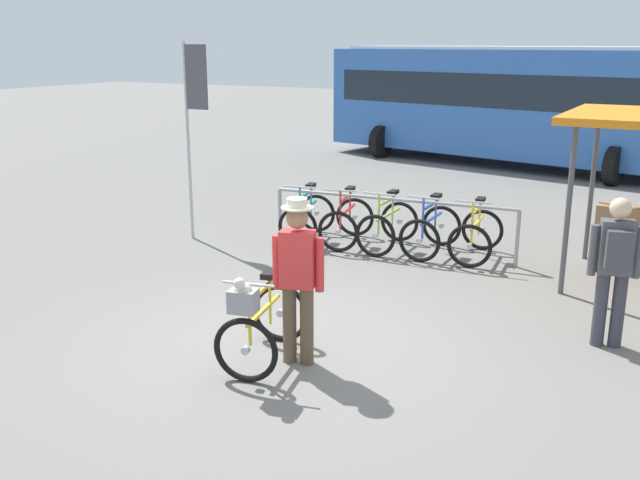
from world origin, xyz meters
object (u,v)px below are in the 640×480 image
object	(u,v)px
person_with_featured_bike	(298,275)
racked_bike_lime	(388,226)
racked_bike_yellow	(476,235)
pedestrian_with_backpack	(615,264)
racked_bike_teal	(308,218)
racked_bike_blue	(431,231)
racked_bike_red	(347,222)
bus_distant	(510,99)
banner_flag	(193,104)
featured_bicycle	(260,321)

from	to	relation	value
person_with_featured_bike	racked_bike_lime	bearing A→B (deg)	100.72
racked_bike_yellow	pedestrian_with_backpack	distance (m)	3.38
racked_bike_teal	racked_bike_lime	world-z (taller)	same
racked_bike_teal	racked_bike_blue	world-z (taller)	same
racked_bike_teal	racked_bike_lime	xyz separation A→B (m)	(1.40, 0.11, -0.00)
racked_bike_red	pedestrian_with_backpack	xyz separation A→B (m)	(4.26, -2.37, 0.57)
pedestrian_with_backpack	bus_distant	xyz separation A→B (m)	(-3.92, 11.58, 0.80)
racked_bike_red	racked_bike_lime	bearing A→B (deg)	4.41
racked_bike_lime	person_with_featured_bike	bearing A→B (deg)	-79.28
racked_bike_yellow	person_with_featured_bike	distance (m)	4.51
banner_flag	pedestrian_with_backpack	bearing A→B (deg)	-12.66
pedestrian_with_backpack	bus_distant	bearing A→B (deg)	108.72
racked_bike_red	banner_flag	bearing A→B (deg)	-158.76
bus_distant	pedestrian_with_backpack	bearing A→B (deg)	-71.28
racked_bike_lime	racked_bike_yellow	distance (m)	1.40
racked_bike_blue	person_with_featured_bike	world-z (taller)	person_with_featured_bike
racked_bike_blue	racked_bike_yellow	xyz separation A→B (m)	(0.70, 0.05, -0.00)
racked_bike_blue	racked_bike_yellow	bearing A→B (deg)	4.41
racked_bike_teal	racked_bike_blue	size ratio (longest dim) A/B	1.10
person_with_featured_bike	banner_flag	world-z (taller)	banner_flag
featured_bicycle	racked_bike_red	bearing A→B (deg)	105.00
racked_bike_red	banner_flag	distance (m)	3.10
bus_distant	banner_flag	xyz separation A→B (m)	(-2.65, -10.10, 0.49)
racked_bike_yellow	person_with_featured_bike	world-z (taller)	person_with_featured_bike
pedestrian_with_backpack	banner_flag	xyz separation A→B (m)	(-6.57, 1.48, 1.29)
racked_bike_teal	pedestrian_with_backpack	world-z (taller)	pedestrian_with_backpack
racked_bike_yellow	featured_bicycle	bearing A→B (deg)	-100.68
racked_bike_teal	person_with_featured_bike	xyz separation A→B (m)	(2.22, -4.22, 0.58)
racked_bike_red	racked_bike_yellow	xyz separation A→B (m)	(2.09, 0.16, 0.00)
featured_bicycle	person_with_featured_bike	xyz separation A→B (m)	(0.31, 0.24, 0.46)
featured_bicycle	pedestrian_with_backpack	size ratio (longest dim) A/B	0.76
featured_bicycle	person_with_featured_bike	bearing A→B (deg)	38.41
racked_bike_lime	featured_bicycle	world-z (taller)	featured_bicycle
racked_bike_teal	racked_bike_red	xyz separation A→B (m)	(0.70, 0.05, -0.00)
featured_bicycle	banner_flag	xyz separation A→B (m)	(-3.52, 3.62, 1.74)
racked_bike_blue	pedestrian_with_backpack	world-z (taller)	pedestrian_with_backpack
banner_flag	featured_bicycle	bearing A→B (deg)	-45.85
racked_bike_yellow	featured_bicycle	size ratio (longest dim) A/B	0.93
racked_bike_blue	pedestrian_with_backpack	xyz separation A→B (m)	(2.87, -2.48, 0.57)
pedestrian_with_backpack	bus_distant	size ratio (longest dim) A/B	0.16
person_with_featured_bike	bus_distant	size ratio (longest dim) A/B	0.17
racked_bike_teal	featured_bicycle	world-z (taller)	featured_bicycle
racked_bike_teal	racked_bike_blue	xyz separation A→B (m)	(2.09, 0.16, 0.00)
racked_bike_lime	pedestrian_with_backpack	distance (m)	4.35
racked_bike_lime	racked_bike_yellow	xyz separation A→B (m)	(1.40, 0.11, 0.00)
racked_bike_yellow	banner_flag	distance (m)	4.89
person_with_featured_bike	banner_flag	distance (m)	5.26
racked_bike_lime	racked_bike_yellow	world-z (taller)	same
bus_distant	racked_bike_yellow	bearing A→B (deg)	-79.03
racked_bike_lime	featured_bicycle	size ratio (longest dim) A/B	0.90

